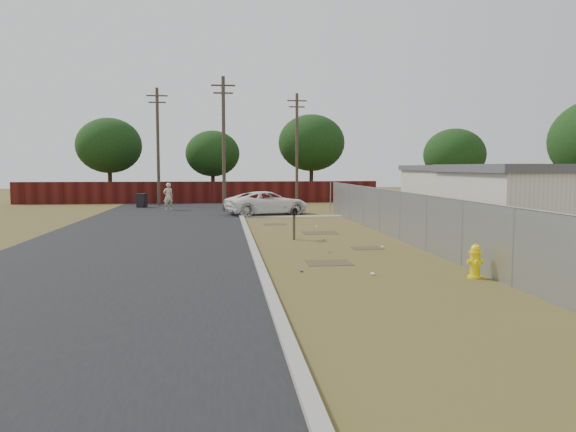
{
  "coord_description": "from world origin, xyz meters",
  "views": [
    {
      "loc": [
        -4.06,
        -22.09,
        3.0
      ],
      "look_at": [
        -1.57,
        -0.57,
        1.1
      ],
      "focal_mm": 35.0,
      "sensor_mm": 36.0,
      "label": 1
    }
  ],
  "objects": [
    {
      "name": "houses",
      "position": [
        9.7,
        3.13,
        1.56
      ],
      "size": [
        9.3,
        17.24,
        3.1
      ],
      "color": "silver",
      "rests_on": "ground"
    },
    {
      "name": "privacy_fence",
      "position": [
        -6.0,
        25.0,
        0.9
      ],
      "size": [
        30.0,
        0.12,
        1.8
      ],
      "primitive_type": "cube",
      "color": "#4B1310",
      "rests_on": "ground"
    },
    {
      "name": "chainlink_fence",
      "position": [
        3.12,
        1.03,
        0.8
      ],
      "size": [
        0.1,
        27.06,
        2.02
      ],
      "color": "gray",
      "rests_on": "ground"
    },
    {
      "name": "utility_poles",
      "position": [
        -3.67,
        20.67,
        4.69
      ],
      "size": [
        12.6,
        8.24,
        9.0
      ],
      "color": "#4C3F32",
      "rests_on": "ground"
    },
    {
      "name": "pedestrian",
      "position": [
        -7.85,
        17.37,
        0.96
      ],
      "size": [
        0.82,
        0.7,
        1.91
      ],
      "primitive_type": "imported",
      "rotation": [
        0.0,
        0.0,
        3.55
      ],
      "color": "beige",
      "rests_on": "ground"
    },
    {
      "name": "scattered_litter",
      "position": [
        0.01,
        -2.17,
        0.04
      ],
      "size": [
        3.78,
        12.35,
        0.07
      ],
      "color": "white",
      "rests_on": "ground"
    },
    {
      "name": "mailbox",
      "position": [
        -1.17,
        0.74,
        1.06
      ],
      "size": [
        0.21,
        0.58,
        1.34
      ],
      "color": "brown",
      "rests_on": "ground"
    },
    {
      "name": "ground",
      "position": [
        0.0,
        0.0,
        0.0
      ],
      "size": [
        120.0,
        120.0,
        0.0
      ],
      "primitive_type": "plane",
      "color": "brown",
      "rests_on": "ground"
    },
    {
      "name": "pickup_truck",
      "position": [
        -1.3,
        13.12,
        0.74
      ],
      "size": [
        5.81,
        4.1,
        1.47
      ],
      "primitive_type": "imported",
      "rotation": [
        0.0,
        0.0,
        1.92
      ],
      "color": "white",
      "rests_on": "ground"
    },
    {
      "name": "street",
      "position": [
        -6.76,
        8.05,
        0.02
      ],
      "size": [
        15.1,
        60.0,
        0.12
      ],
      "color": "black",
      "rests_on": "ground"
    },
    {
      "name": "horizon_trees",
      "position": [
        0.84,
        23.56,
        4.63
      ],
      "size": [
        33.32,
        31.94,
        7.78
      ],
      "color": "black",
      "rests_on": "ground"
    },
    {
      "name": "fire_hydrant",
      "position": [
        2.68,
        -7.82,
        0.45
      ],
      "size": [
        0.44,
        0.44,
        0.96
      ],
      "color": "yellow",
      "rests_on": "ground"
    },
    {
      "name": "trash_bin",
      "position": [
        -10.06,
        20.27,
        0.54
      ],
      "size": [
        0.84,
        0.91,
        1.04
      ],
      "color": "black",
      "rests_on": "ground"
    }
  ]
}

